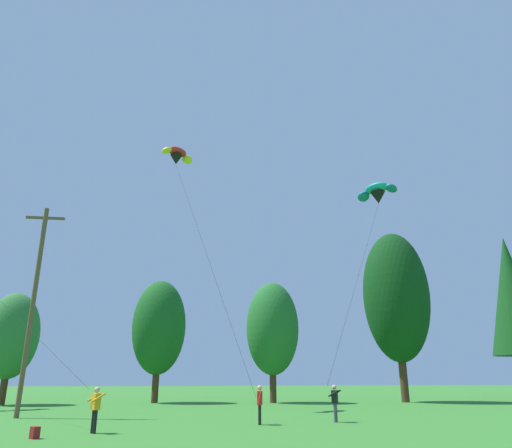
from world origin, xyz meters
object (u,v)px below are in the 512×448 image
object	(u,v)px
parafoil_kite_mid_red_yellow	(177,156)
backpack	(35,433)
kite_flyer_near	(96,406)
kite_flyer_far	(335,400)
utility_pole	(33,301)
parafoil_kite_far_teal	(377,193)
kite_flyer_mid	(260,401)

from	to	relation	value
parafoil_kite_mid_red_yellow	backpack	xyz separation A→B (m)	(-3.61, -14.59, -18.18)
kite_flyer_near	kite_flyer_far	distance (m)	11.09
parafoil_kite_mid_red_yellow	utility_pole	bearing A→B (deg)	-142.70
utility_pole	parafoil_kite_far_teal	size ratio (longest dim) A/B	0.76
kite_flyer_near	parafoil_kite_mid_red_yellow	world-z (taller)	parafoil_kite_mid_red_yellow
kite_flyer_far	kite_flyer_mid	bearing A→B (deg)	-168.73
kite_flyer_near	kite_flyer_far	size ratio (longest dim) A/B	1.00
utility_pole	backpack	size ratio (longest dim) A/B	29.19
kite_flyer_mid	kite_flyer_far	bearing A→B (deg)	11.27
utility_pole	parafoil_kite_mid_red_yellow	world-z (taller)	parafoil_kite_mid_red_yellow
utility_pole	backpack	bearing A→B (deg)	-68.32
parafoil_kite_mid_red_yellow	parafoil_kite_far_teal	bearing A→B (deg)	-0.62
kite_flyer_near	parafoil_kite_far_teal	bearing A→B (deg)	36.07
kite_flyer_near	kite_flyer_mid	world-z (taller)	same
kite_flyer_far	parafoil_kite_far_teal	bearing A→B (deg)	53.38
utility_pole	parafoil_kite_far_teal	world-z (taller)	parafoil_kite_far_teal
kite_flyer_near	kite_flyer_far	xyz separation A→B (m)	(10.60, 3.25, 0.00)
kite_flyer_near	kite_flyer_mid	xyz separation A→B (m)	(6.81, 2.49, -0.01)
kite_flyer_far	kite_flyer_near	bearing A→B (deg)	-162.97
kite_flyer_near	parafoil_kite_far_teal	world-z (taller)	parafoil_kite_far_teal
kite_flyer_mid	backpack	xyz separation A→B (m)	(-8.54, -3.90, -0.79)
kite_flyer_mid	kite_flyer_far	distance (m)	3.86
utility_pole	kite_flyer_mid	world-z (taller)	utility_pole
utility_pole	kite_flyer_far	size ratio (longest dim) A/B	6.91
parafoil_kite_mid_red_yellow	parafoil_kite_far_teal	size ratio (longest dim) A/B	1.16
parafoil_kite_mid_red_yellow	kite_flyer_mid	bearing A→B (deg)	-65.25
parafoil_kite_mid_red_yellow	kite_flyer_near	bearing A→B (deg)	-98.15
kite_flyer_near	parafoil_kite_mid_red_yellow	size ratio (longest dim) A/B	0.09
kite_flyer_mid	parafoil_kite_mid_red_yellow	bearing A→B (deg)	114.75
kite_flyer_mid	backpack	distance (m)	9.42
kite_flyer_mid	parafoil_kite_mid_red_yellow	world-z (taller)	parafoil_kite_mid_red_yellow
parafoil_kite_mid_red_yellow	backpack	bearing A→B (deg)	-103.91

